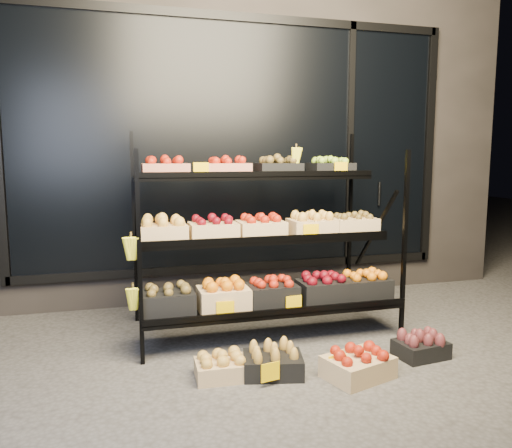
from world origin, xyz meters
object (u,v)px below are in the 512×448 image
object	(u,v)px
floor_crate_left	(222,366)
floor_crate_midleft	(273,361)
display_rack	(263,238)
floor_crate_midright	(358,363)

from	to	relation	value
floor_crate_left	floor_crate_midleft	distance (m)	0.34
display_rack	floor_crate_left	distance (m)	1.18
display_rack	floor_crate_midright	size ratio (longest dim) A/B	4.43
floor_crate_midleft	floor_crate_midright	distance (m)	0.56
floor_crate_left	floor_crate_midleft	size ratio (longest dim) A/B	0.79
display_rack	floor_crate_left	size ratio (longest dim) A/B	6.23
floor_crate_left	display_rack	bearing A→B (deg)	59.36
display_rack	floor_crate_midright	xyz separation A→B (m)	(0.35, -1.02, -0.69)
floor_crate_left	floor_crate_midleft	bearing A→B (deg)	-4.15
display_rack	floor_crate_midleft	xyz separation A→B (m)	(-0.17, -0.83, -0.69)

